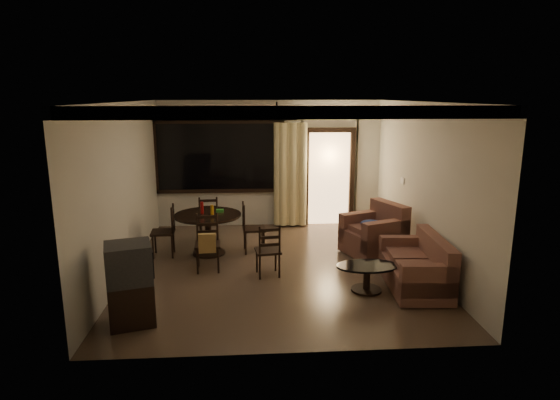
{
  "coord_description": "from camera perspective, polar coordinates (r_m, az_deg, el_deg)",
  "views": [
    {
      "loc": [
        -0.47,
        -7.6,
        2.91
      ],
      "look_at": [
        0.07,
        0.2,
        1.15
      ],
      "focal_mm": 30.0,
      "sensor_mm": 36.0,
      "label": 1
    }
  ],
  "objects": [
    {
      "name": "armchair",
      "position": [
        8.86,
        11.59,
        -4.09
      ],
      "size": [
        1.21,
        1.21,
        0.94
      ],
      "rotation": [
        0.0,
        0.0,
        0.37
      ],
      "color": "#4A2522",
      "rests_on": "ground"
    },
    {
      "name": "side_chair",
      "position": [
        7.72,
        -1.47,
        -7.33
      ],
      "size": [
        0.44,
        0.44,
        0.89
      ],
      "rotation": [
        0.0,
        0.0,
        3.27
      ],
      "color": "black",
      "rests_on": "ground"
    },
    {
      "name": "coffee_table",
      "position": [
        7.26,
        10.55,
        -8.82
      ],
      "size": [
        0.94,
        0.56,
        0.41
      ],
      "rotation": [
        0.0,
        0.0,
        0.43
      ],
      "color": "black",
      "rests_on": "ground"
    },
    {
      "name": "dining_chair_south",
      "position": [
        8.02,
        -8.79,
        -6.4
      ],
      "size": [
        0.45,
        0.5,
        0.95
      ],
      "rotation": [
        0.0,
        0.0,
        0.07
      ],
      "color": "black",
      "rests_on": "ground"
    },
    {
      "name": "ground",
      "position": [
        8.15,
        -0.37,
        -8.2
      ],
      "size": [
        5.5,
        5.5,
        0.0
      ],
      "primitive_type": "plane",
      "color": "#7F6651",
      "rests_on": "ground"
    },
    {
      "name": "tv_cabinet",
      "position": [
        6.38,
        -17.79,
        -9.71
      ],
      "size": [
        0.68,
        0.64,
        1.08
      ],
      "rotation": [
        0.0,
        0.0,
        0.28
      ],
      "color": "black",
      "rests_on": "ground"
    },
    {
      "name": "room_shell",
      "position": [
        9.5,
        2.54,
        6.17
      ],
      "size": [
        5.5,
        6.7,
        5.5
      ],
      "color": "beige",
      "rests_on": "ground"
    },
    {
      "name": "dining_chair_north",
      "position": [
        9.59,
        -8.63,
        -3.33
      ],
      "size": [
        0.45,
        0.45,
        0.95
      ],
      "rotation": [
        0.0,
        0.0,
        3.21
      ],
      "color": "black",
      "rests_on": "ground"
    },
    {
      "name": "dining_table",
      "position": [
        8.75,
        -8.76,
        -2.73
      ],
      "size": [
        1.22,
        1.22,
        0.98
      ],
      "rotation": [
        0.0,
        0.0,
        0.07
      ],
      "color": "black",
      "rests_on": "ground"
    },
    {
      "name": "dining_chair_west",
      "position": [
        8.89,
        -13.94,
        -4.86
      ],
      "size": [
        0.45,
        0.45,
        0.95
      ],
      "rotation": [
        0.0,
        0.0,
        -1.5
      ],
      "color": "black",
      "rests_on": "ground"
    },
    {
      "name": "dining_chair_east",
      "position": [
        8.86,
        -3.26,
        -4.56
      ],
      "size": [
        0.45,
        0.45,
        0.95
      ],
      "rotation": [
        0.0,
        0.0,
        1.64
      ],
      "color": "black",
      "rests_on": "ground"
    },
    {
      "name": "sofa",
      "position": [
        7.52,
        16.54,
        -7.99
      ],
      "size": [
        0.89,
        1.54,
        0.8
      ],
      "rotation": [
        0.0,
        0.0,
        -0.07
      ],
      "color": "#4A2522",
      "rests_on": "ground"
    }
  ]
}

